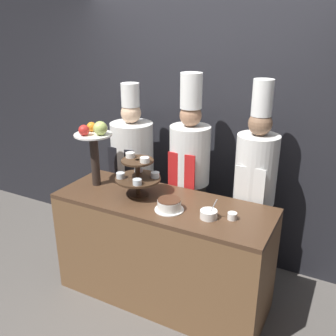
{
  "coord_description": "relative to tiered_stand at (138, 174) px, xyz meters",
  "views": [
    {
      "loc": [
        1.29,
        -2.03,
        2.25
      ],
      "look_at": [
        0.0,
        0.42,
        1.17
      ],
      "focal_mm": 40.0,
      "sensor_mm": 36.0,
      "label": 1
    }
  ],
  "objects": [
    {
      "name": "chef_left",
      "position": [
        -0.38,
        0.51,
        -0.17
      ],
      "size": [
        0.41,
        0.41,
        1.74
      ],
      "color": "#38332D",
      "rests_on": "ground_plane"
    },
    {
      "name": "fruit_pedestal",
      "position": [
        -0.43,
        0.02,
        0.21
      ],
      "size": [
        0.32,
        0.32,
        0.58
      ],
      "color": "#2D231E",
      "rests_on": "buffet_counter"
    },
    {
      "name": "tiered_stand",
      "position": [
        0.0,
        0.0,
        0.0
      ],
      "size": [
        0.37,
        0.37,
        0.35
      ],
      "color": "#3D2819",
      "rests_on": "buffet_counter"
    },
    {
      "name": "chef_center_right",
      "position": [
        0.82,
        0.51,
        -0.11
      ],
      "size": [
        0.34,
        0.34,
        1.85
      ],
      "color": "black",
      "rests_on": "ground_plane"
    },
    {
      "name": "buffet_counter",
      "position": [
        0.22,
        -0.0,
        -0.65
      ],
      "size": [
        1.77,
        0.64,
        0.92
      ],
      "color": "brown",
      "rests_on": "ground_plane"
    },
    {
      "name": "wall_back",
      "position": [
        0.22,
        0.9,
        0.29
      ],
      "size": [
        10.0,
        0.06,
        2.8
      ],
      "color": "#232328",
      "rests_on": "ground_plane"
    },
    {
      "name": "cup_white",
      "position": [
        0.81,
        -0.02,
        -0.16
      ],
      "size": [
        0.07,
        0.07,
        0.05
      ],
      "color": "white",
      "rests_on": "buffet_counter"
    },
    {
      "name": "serving_bowl_near",
      "position": [
        0.65,
        -0.09,
        -0.16
      ],
      "size": [
        0.13,
        0.13,
        0.16
      ],
      "color": "white",
      "rests_on": "buffet_counter"
    },
    {
      "name": "chef_center_left",
      "position": [
        0.22,
        0.51,
        -0.1
      ],
      "size": [
        0.36,
        0.36,
        1.87
      ],
      "color": "#38332D",
      "rests_on": "ground_plane"
    },
    {
      "name": "cake_round",
      "position": [
        0.34,
        -0.11,
        -0.15
      ],
      "size": [
        0.22,
        0.22,
        0.09
      ],
      "color": "white",
      "rests_on": "buffet_counter"
    },
    {
      "name": "ground_plane",
      "position": [
        0.22,
        -0.32,
        -1.11
      ],
      "size": [
        14.0,
        14.0,
        0.0
      ],
      "primitive_type": "plane",
      "color": "#5B5651"
    }
  ]
}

